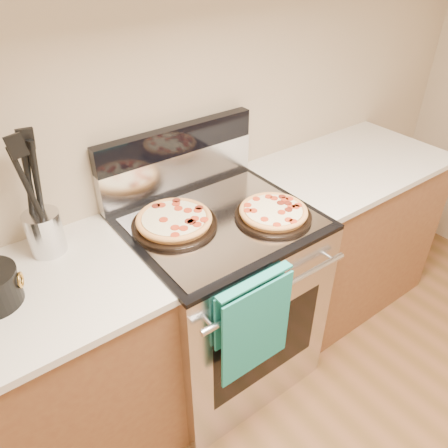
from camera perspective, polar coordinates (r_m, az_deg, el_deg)
wall_back at (r=1.88m, az=-7.25°, el=16.51°), size 4.00×0.00×4.00m
range_body at (r=2.10m, az=-0.53°, el=-9.98°), size 0.76×0.68×0.90m
oven_window at (r=1.93m, az=5.58°, el=-15.55°), size 0.56×0.01×0.40m
cooktop at (r=1.81m, az=-0.61°, el=0.44°), size 0.76×0.68×0.02m
backsplash_lower at (r=1.98m, az=-5.95°, el=6.87°), size 0.76×0.06×0.18m
backsplash_upper at (r=1.92m, az=-6.22°, el=10.84°), size 0.76×0.06×0.12m
oven_handle at (r=1.66m, az=7.17°, el=-8.59°), size 0.70×0.03×0.03m
dish_towel at (r=1.67m, az=3.81°, el=-12.83°), size 0.32×0.05×0.42m
foil_sheet at (r=1.78m, az=-0.04°, el=0.35°), size 0.70×0.55×0.01m
cabinet_left at (r=1.94m, az=-24.04°, el=-19.82°), size 1.00×0.62×0.88m
cabinet_right at (r=2.62m, az=14.81°, el=-1.34°), size 1.00×0.62×0.88m
countertop_right at (r=2.39m, az=16.41°, el=7.53°), size 1.02×0.64×0.03m
pepperoni_pizza_back at (r=1.75m, az=-6.52°, el=0.38°), size 0.45×0.45×0.05m
pepperoni_pizza_front at (r=1.80m, az=6.46°, el=1.46°), size 0.33×0.33×0.04m
utensil_crock at (r=1.73m, az=-22.34°, el=-1.04°), size 0.17×0.17×0.16m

